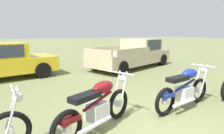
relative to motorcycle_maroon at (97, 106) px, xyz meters
name	(u,v)px	position (x,y,z in m)	size (l,w,h in m)	color
ground_plane	(154,123)	(1.12, -0.31, -0.48)	(120.00, 120.00, 0.00)	olive
motorcycle_maroon	(97,106)	(0.00, 0.00, 0.00)	(1.90, 1.07, 1.02)	black
motorcycle_blue	(185,89)	(2.30, -0.01, 0.01)	(2.04, 0.73, 1.02)	black
pickup_truck_beige	(134,53)	(4.50, 5.30, 0.28)	(5.28, 3.36, 1.49)	#BCAD8C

